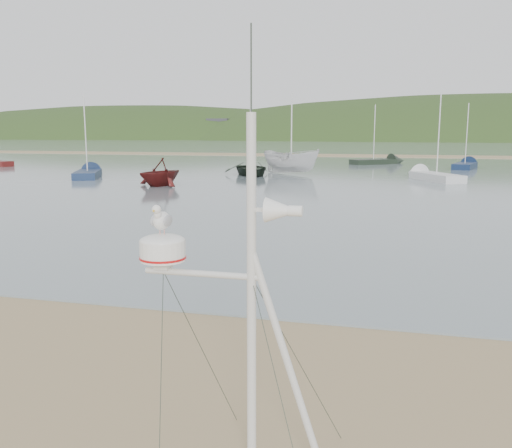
% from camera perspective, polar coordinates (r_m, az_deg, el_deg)
% --- Properties ---
extents(ground, '(560.00, 560.00, 0.00)m').
position_cam_1_polar(ground, '(7.40, -22.35, -18.30)').
color(ground, '#8E7752').
rests_on(ground, ground).
extents(water, '(560.00, 256.00, 0.04)m').
position_cam_1_polar(water, '(137.26, 12.76, 8.14)').
color(water, slate).
rests_on(water, ground).
extents(sandbar, '(560.00, 7.00, 0.07)m').
position_cam_1_polar(sandbar, '(75.35, 11.30, 7.07)').
color(sandbar, '#8E7752').
rests_on(sandbar, water).
extents(hill_ridge, '(620.00, 180.00, 80.00)m').
position_cam_1_polar(hill_ridge, '(241.70, 17.73, 3.84)').
color(hill_ridge, '#233917').
rests_on(hill_ridge, ground).
extents(far_cottages, '(294.40, 6.30, 8.00)m').
position_cam_1_polar(far_cottages, '(201.17, 14.23, 9.66)').
color(far_cottages, beige).
rests_on(far_cottages, ground).
extents(mast_rig, '(1.92, 2.05, 4.33)m').
position_cam_1_polar(mast_rig, '(5.41, -1.15, -15.98)').
color(mast_rig, silver).
rests_on(mast_rig, ground).
extents(boat_dark, '(3.53, 2.49, 4.84)m').
position_cam_1_polar(boat_dark, '(41.45, -0.57, 8.50)').
color(boat_dark, black).
rests_on(boat_dark, water).
extents(boat_red, '(3.27, 2.66, 3.28)m').
position_cam_1_polar(boat_red, '(33.84, -10.11, 6.73)').
color(boat_red, '#4F1312').
rests_on(boat_red, water).
extents(boat_white, '(2.57, 2.54, 5.12)m').
position_cam_1_polar(boat_white, '(42.93, 3.75, 8.70)').
color(boat_white, silver).
rests_on(boat_white, water).
extents(sailboat_white_near, '(4.24, 6.32, 6.30)m').
position_cam_1_polar(sailboat_white_near, '(40.35, 17.30, 4.95)').
color(sailboat_white_near, silver).
rests_on(sailboat_white_near, ground).
extents(sailboat_dark_mid, '(5.96, 5.48, 6.50)m').
position_cam_1_polar(sailboat_dark_mid, '(57.89, 13.54, 6.45)').
color(sailboat_dark_mid, black).
rests_on(sailboat_dark_mid, ground).
extents(sailboat_blue_near, '(4.06, 6.45, 6.36)m').
position_cam_1_polar(sailboat_blue_near, '(42.74, -17.05, 5.21)').
color(sailboat_blue_near, '#132342').
rests_on(sailboat_blue_near, ground).
extents(sailboat_blue_far, '(3.13, 6.48, 6.29)m').
position_cam_1_polar(sailboat_blue_far, '(54.03, 21.38, 5.84)').
color(sailboat_blue_far, '#132342').
rests_on(sailboat_blue_far, ground).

